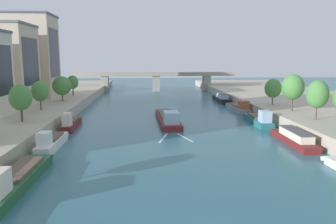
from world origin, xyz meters
name	(u,v)px	position (x,y,z in m)	size (l,w,h in m)	color
quay_right	(323,107)	(38.21, 55.00, 1.18)	(36.00, 170.00, 2.37)	#B2A893
barge_midriver	(168,118)	(0.03, 44.75, 0.91)	(4.35, 21.42, 3.15)	maroon
wake_behind_barge	(174,138)	(0.10, 31.34, 0.01)	(5.60, 5.97, 0.03)	#A0CCD6
moored_boat_left_midway	(13,179)	(-17.76, 11.27, 0.98)	(3.27, 15.83, 3.33)	#235633
moored_boat_left_downstream	(51,142)	(-18.08, 26.24, 0.96)	(2.22, 11.45, 3.16)	silver
moored_boat_left_end	(71,123)	(-18.30, 40.12, 0.99)	(2.09, 11.19, 3.44)	maroon
moored_boat_right_lone	(294,138)	(18.00, 26.54, 0.92)	(2.86, 13.38, 2.19)	maroon
moored_boat_right_near	(259,120)	(17.73, 41.49, 0.96)	(2.97, 13.01, 3.28)	#23666B
moored_boat_right_far	(239,107)	(18.47, 58.22, 0.90)	(2.96, 13.92, 3.04)	gray
moored_boat_right_gap_after	(221,98)	(18.20, 75.56, 1.13)	(2.89, 13.28, 2.70)	black
tree_left_by_lamp	(21,97)	(-25.11, 34.85, 6.48)	(3.67, 3.67, 6.32)	brown
tree_left_end_of_row	(40,91)	(-26.04, 48.16, 6.18)	(3.42, 3.42, 5.92)	brown
tree_left_far	(62,86)	(-25.03, 62.29, 6.15)	(4.60, 4.60, 6.14)	brown
tree_left_midway	(73,82)	(-25.23, 75.61, 6.06)	(3.21, 3.21, 5.66)	brown
tree_right_far	(318,94)	(24.97, 33.46, 6.76)	(3.77, 3.77, 6.83)	brown
tree_right_midway	(293,87)	(24.85, 42.74, 7.22)	(4.38, 4.38, 7.42)	brown
tree_right_nearest	(273,88)	(24.47, 52.02, 6.12)	(3.79, 3.79, 5.91)	brown
building_left_corner	(3,64)	(-36.55, 56.93, 11.50)	(12.85, 13.28, 18.23)	beige
building_left_tall	(27,56)	(-36.55, 72.85, 13.50)	(15.17, 12.10, 22.22)	beige
bridge_far	(156,79)	(0.00, 110.48, 4.83)	(64.42, 4.40, 7.52)	gray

